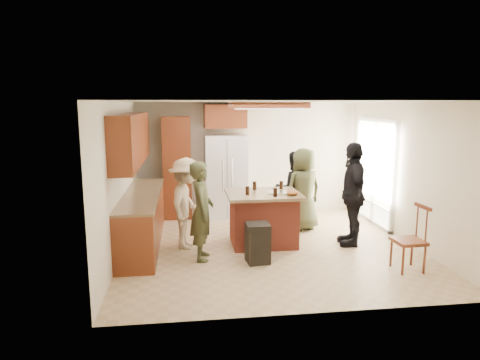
{
  "coord_description": "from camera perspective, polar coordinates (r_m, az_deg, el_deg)",
  "views": [
    {
      "loc": [
        -1.43,
        -7.09,
        2.46
      ],
      "look_at": [
        -0.48,
        0.2,
        1.15
      ],
      "focal_mm": 32.0,
      "sensor_mm": 36.0,
      "label": 1
    }
  ],
  "objects": [
    {
      "name": "left_cabinetry",
      "position": [
        7.68,
        -13.35,
        -1.47
      ],
      "size": [
        0.64,
        3.0,
        2.3
      ],
      "color": "maroon",
      "rests_on": "ground"
    },
    {
      "name": "refrigerator",
      "position": [
        9.38,
        -1.93,
        0.52
      ],
      "size": [
        0.9,
        0.76,
        1.8
      ],
      "color": "white",
      "rests_on": "ground"
    },
    {
      "name": "person_front_left",
      "position": [
        6.8,
        -5.12,
        -4.14
      ],
      "size": [
        0.46,
        0.6,
        1.58
      ],
      "primitive_type": "imported",
      "rotation": [
        0.0,
        0.0,
        1.5
      ],
      "color": "#3C4025",
      "rests_on": "ground"
    },
    {
      "name": "spindle_chair",
      "position": [
        6.89,
        21.71,
        -7.55
      ],
      "size": [
        0.43,
        0.43,
        0.99
      ],
      "color": "maroon",
      "rests_on": "ground"
    },
    {
      "name": "person_behind_left",
      "position": [
        8.63,
        7.11,
        -1.28
      ],
      "size": [
        0.76,
        0.48,
        1.54
      ],
      "primitive_type": "imported",
      "rotation": [
        0.0,
        0.0,
        3.12
      ],
      "color": "black",
      "rests_on": "ground"
    },
    {
      "name": "room_shell",
      "position": [
        10.6,
        25.89,
        0.44
      ],
      "size": [
        8.0,
        5.2,
        5.0
      ],
      "color": "tan",
      "rests_on": "ground"
    },
    {
      "name": "trash_bin",
      "position": [
        6.76,
        2.37,
        -8.36
      ],
      "size": [
        0.37,
        0.37,
        0.63
      ],
      "color": "black",
      "rests_on": "ground"
    },
    {
      "name": "island_items",
      "position": [
        7.43,
        5.0,
        -1.49
      ],
      "size": [
        0.89,
        0.7,
        0.15
      ],
      "color": "silver",
      "rests_on": "kitchen_island"
    },
    {
      "name": "person_behind_right",
      "position": [
        8.44,
        8.44,
        -1.26
      ],
      "size": [
        0.92,
        0.76,
        1.62
      ],
      "primitive_type": "imported",
      "rotation": [
        0.0,
        0.0,
        3.49
      ],
      "color": "#393E24",
      "rests_on": "ground"
    },
    {
      "name": "kitchen_island",
      "position": [
        7.58,
        3.11,
        -5.1
      ],
      "size": [
        1.28,
        1.03,
        0.93
      ],
      "color": "#9D3828",
      "rests_on": "ground"
    },
    {
      "name": "person_side_right",
      "position": [
        7.71,
        14.76,
        -1.83
      ],
      "size": [
        0.71,
        1.14,
        1.82
      ],
      "primitive_type": "imported",
      "rotation": [
        0.0,
        0.0,
        -1.74
      ],
      "color": "black",
      "rests_on": "ground"
    },
    {
      "name": "back_wall_units",
      "position": [
        9.35,
        -6.78,
        3.4
      ],
      "size": [
        1.8,
        0.6,
        2.45
      ],
      "color": "maroon",
      "rests_on": "ground"
    },
    {
      "name": "person_counter",
      "position": [
        7.37,
        -7.2,
        -3.13
      ],
      "size": [
        0.69,
        1.09,
        1.57
      ],
      "primitive_type": "imported",
      "rotation": [
        0.0,
        0.0,
        1.34
      ],
      "color": "tan",
      "rests_on": "ground"
    }
  ]
}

